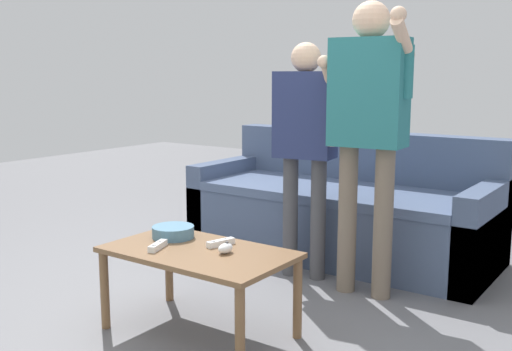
{
  "coord_description": "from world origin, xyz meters",
  "views": [
    {
      "loc": [
        1.93,
        -2.15,
        1.25
      ],
      "look_at": [
        0.08,
        0.47,
        0.71
      ],
      "focal_mm": 41.94,
      "sensor_mm": 36.0,
      "label": 1
    }
  ],
  "objects_px": {
    "snack_bowl": "(173,232)",
    "game_remote_wand_far": "(221,243)",
    "coffee_table": "(199,261)",
    "game_remote_wand_near": "(158,246)",
    "player_right": "(368,115)",
    "player_center": "(305,133)",
    "couch": "(343,212)",
    "game_remote_nunchuk": "(225,248)"
  },
  "relations": [
    {
      "from": "game_remote_wand_near",
      "to": "coffee_table",
      "type": "bearing_deg",
      "value": 31.07
    },
    {
      "from": "coffee_table",
      "to": "game_remote_wand_near",
      "type": "distance_m",
      "value": 0.21
    },
    {
      "from": "snack_bowl",
      "to": "game_remote_wand_far",
      "type": "xyz_separation_m",
      "value": [
        0.29,
        0.02,
        -0.01
      ]
    },
    {
      "from": "snack_bowl",
      "to": "game_remote_wand_near",
      "type": "distance_m",
      "value": 0.21
    },
    {
      "from": "game_remote_wand_near",
      "to": "player_right",
      "type": "bearing_deg",
      "value": 60.5
    },
    {
      "from": "snack_bowl",
      "to": "game_remote_wand_near",
      "type": "xyz_separation_m",
      "value": [
        0.08,
        -0.19,
        -0.01
      ]
    },
    {
      "from": "player_right",
      "to": "game_remote_wand_near",
      "type": "xyz_separation_m",
      "value": [
        -0.59,
        -1.05,
        -0.6
      ]
    },
    {
      "from": "couch",
      "to": "game_remote_wand_far",
      "type": "xyz_separation_m",
      "value": [
        0.1,
        -1.5,
        0.14
      ]
    },
    {
      "from": "player_center",
      "to": "snack_bowl",
      "type": "bearing_deg",
      "value": -104.51
    },
    {
      "from": "snack_bowl",
      "to": "game_remote_wand_near",
      "type": "relative_size",
      "value": 1.41
    },
    {
      "from": "couch",
      "to": "snack_bowl",
      "type": "xyz_separation_m",
      "value": [
        -0.2,
        -1.52,
        0.15
      ]
    },
    {
      "from": "couch",
      "to": "snack_bowl",
      "type": "bearing_deg",
      "value": -97.47
    },
    {
      "from": "player_right",
      "to": "game_remote_wand_far",
      "type": "bearing_deg",
      "value": -114.62
    },
    {
      "from": "coffee_table",
      "to": "game_remote_wand_near",
      "type": "height_order",
      "value": "game_remote_wand_near"
    },
    {
      "from": "coffee_table",
      "to": "game_remote_wand_near",
      "type": "bearing_deg",
      "value": -148.93
    },
    {
      "from": "player_center",
      "to": "player_right",
      "type": "distance_m",
      "value": 0.46
    },
    {
      "from": "game_remote_nunchuk",
      "to": "player_center",
      "type": "relative_size",
      "value": 0.06
    },
    {
      "from": "game_remote_wand_far",
      "to": "snack_bowl",
      "type": "bearing_deg",
      "value": -175.25
    },
    {
      "from": "snack_bowl",
      "to": "player_center",
      "type": "relative_size",
      "value": 0.15
    },
    {
      "from": "game_remote_nunchuk",
      "to": "game_remote_wand_far",
      "type": "relative_size",
      "value": 0.56
    },
    {
      "from": "couch",
      "to": "snack_bowl",
      "type": "height_order",
      "value": "couch"
    },
    {
      "from": "couch",
      "to": "game_remote_wand_far",
      "type": "relative_size",
      "value": 13.42
    },
    {
      "from": "snack_bowl",
      "to": "player_right",
      "type": "height_order",
      "value": "player_right"
    },
    {
      "from": "couch",
      "to": "player_right",
      "type": "xyz_separation_m",
      "value": [
        0.48,
        -0.66,
        0.74
      ]
    },
    {
      "from": "player_right",
      "to": "game_remote_nunchuk",
      "type": "bearing_deg",
      "value": -107.2
    },
    {
      "from": "game_remote_wand_near",
      "to": "game_remote_wand_far",
      "type": "height_order",
      "value": "same"
    },
    {
      "from": "couch",
      "to": "player_center",
      "type": "xyz_separation_m",
      "value": [
        0.04,
        -0.6,
        0.61
      ]
    },
    {
      "from": "game_remote_wand_far",
      "to": "player_right",
      "type": "bearing_deg",
      "value": 65.38
    },
    {
      "from": "game_remote_wand_far",
      "to": "couch",
      "type": "bearing_deg",
      "value": 93.64
    },
    {
      "from": "couch",
      "to": "game_remote_nunchuk",
      "type": "height_order",
      "value": "couch"
    },
    {
      "from": "player_right",
      "to": "snack_bowl",
      "type": "bearing_deg",
      "value": -128.26
    },
    {
      "from": "snack_bowl",
      "to": "game_remote_wand_near",
      "type": "height_order",
      "value": "snack_bowl"
    },
    {
      "from": "couch",
      "to": "game_remote_wand_far",
      "type": "bearing_deg",
      "value": -86.36
    },
    {
      "from": "couch",
      "to": "player_center",
      "type": "distance_m",
      "value": 0.86
    },
    {
      "from": "coffee_table",
      "to": "snack_bowl",
      "type": "relative_size",
      "value": 4.19
    },
    {
      "from": "couch",
      "to": "snack_bowl",
      "type": "distance_m",
      "value": 1.54
    },
    {
      "from": "snack_bowl",
      "to": "game_remote_wand_far",
      "type": "bearing_deg",
      "value": 4.75
    },
    {
      "from": "snack_bowl",
      "to": "game_remote_wand_far",
      "type": "relative_size",
      "value": 1.39
    },
    {
      "from": "coffee_table",
      "to": "snack_bowl",
      "type": "bearing_deg",
      "value": 159.85
    },
    {
      "from": "game_remote_nunchuk",
      "to": "player_center",
      "type": "distance_m",
      "value": 1.09
    },
    {
      "from": "snack_bowl",
      "to": "player_right",
      "type": "distance_m",
      "value": 1.24
    },
    {
      "from": "player_right",
      "to": "game_remote_wand_near",
      "type": "height_order",
      "value": "player_right"
    }
  ]
}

